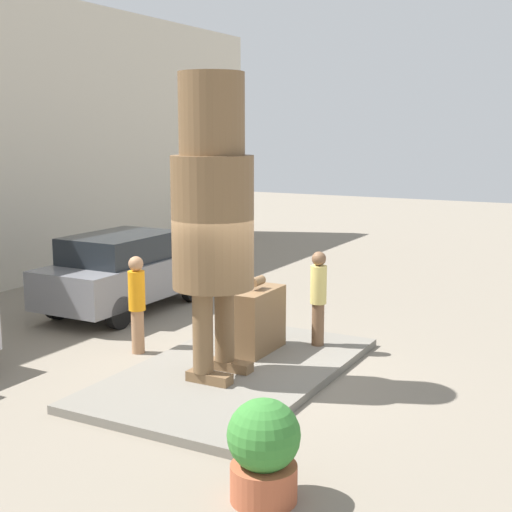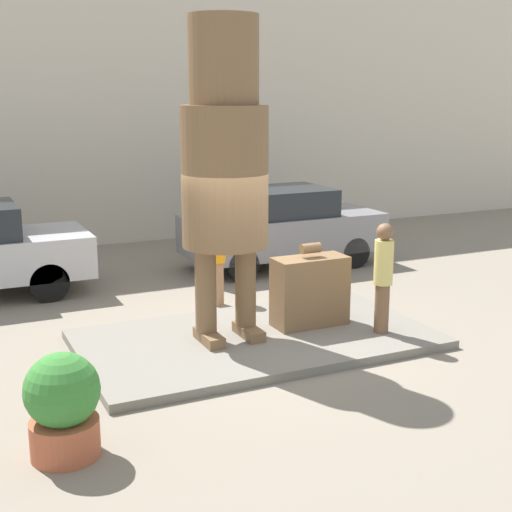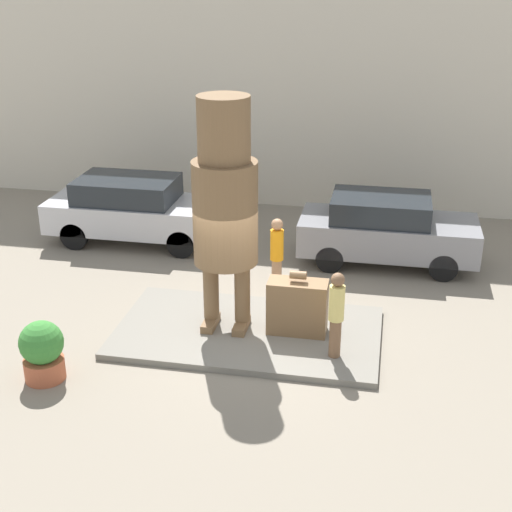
{
  "view_description": "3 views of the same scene",
  "coord_description": "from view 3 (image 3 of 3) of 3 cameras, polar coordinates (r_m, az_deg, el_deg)",
  "views": [
    {
      "loc": [
        -9.17,
        -5.32,
        3.76
      ],
      "look_at": [
        0.43,
        -0.15,
        1.84
      ],
      "focal_mm": 50.0,
      "sensor_mm": 36.0,
      "label": 1
    },
    {
      "loc": [
        -4.2,
        -8.91,
        3.59
      ],
      "look_at": [
        0.09,
        0.2,
        1.26
      ],
      "focal_mm": 50.0,
      "sensor_mm": 36.0,
      "label": 2
    },
    {
      "loc": [
        2.46,
        -11.84,
        6.79
      ],
      "look_at": [
        0.14,
        0.12,
        1.63
      ],
      "focal_mm": 50.0,
      "sensor_mm": 36.0,
      "label": 3
    }
  ],
  "objects": [
    {
      "name": "pedestal",
      "position": [
        13.84,
        -0.65,
        -6.11
      ],
      "size": [
        5.05,
        2.89,
        0.13
      ],
      "color": "slate",
      "rests_on": "ground_plane"
    },
    {
      "name": "parked_car_grey",
      "position": [
        16.97,
        10.36,
        2.15
      ],
      "size": [
        4.11,
        1.75,
        1.65
      ],
      "color": "gray",
      "rests_on": "ground_plane"
    },
    {
      "name": "giant_suitcase",
      "position": [
        13.5,
        3.33,
        -4.07
      ],
      "size": [
        1.12,
        0.51,
        1.27
      ],
      "color": "brown",
      "rests_on": "pedestal"
    },
    {
      "name": "building_backdrop",
      "position": [
        20.33,
        4.02,
        13.72
      ],
      "size": [
        28.0,
        0.6,
        7.07
      ],
      "color": "beige",
      "rests_on": "ground_plane"
    },
    {
      "name": "parked_car_silver",
      "position": [
        18.26,
        -9.69,
        3.76
      ],
      "size": [
        4.44,
        1.8,
        1.66
      ],
      "color": "#B7B7BC",
      "rests_on": "ground_plane"
    },
    {
      "name": "ground_plane",
      "position": [
        13.87,
        -0.65,
        -6.34
      ],
      "size": [
        60.0,
        60.0,
        0.0
      ],
      "primitive_type": "plane",
      "color": "gray"
    },
    {
      "name": "statue_figure",
      "position": [
        12.93,
        -2.5,
        4.65
      ],
      "size": [
        1.2,
        1.2,
        4.45
      ],
      "color": "brown",
      "rests_on": "pedestal"
    },
    {
      "name": "planter_pot",
      "position": [
        12.8,
        -16.73,
        -7.25
      ],
      "size": [
        0.76,
        0.76,
        1.09
      ],
      "color": "#AD5638",
      "rests_on": "ground_plane"
    },
    {
      "name": "tourist",
      "position": [
        12.6,
        6.44,
        -4.44
      ],
      "size": [
        0.28,
        0.28,
        1.63
      ],
      "color": "brown",
      "rests_on": "pedestal"
    },
    {
      "name": "worker_hivis",
      "position": [
        15.22,
        1.68,
        0.3
      ],
      "size": [
        0.29,
        0.29,
        1.68
      ],
      "color": "#A87A56",
      "rests_on": "ground_plane"
    }
  ]
}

